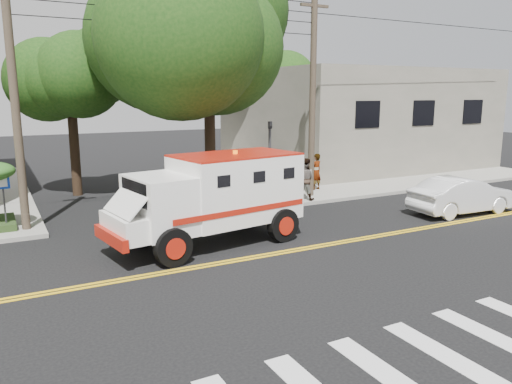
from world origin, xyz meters
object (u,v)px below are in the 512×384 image
pedestrian_a (316,172)px  pedestrian_b (305,179)px  armored_truck (214,194)px  parked_sedan (462,195)px

pedestrian_a → pedestrian_b: bearing=30.1°
armored_truck → pedestrian_b: (5.85, 3.69, -0.55)m
pedestrian_b → armored_truck: bearing=76.5°
pedestrian_b → parked_sedan: bearing=179.0°
parked_sedan → pedestrian_a: bearing=26.8°
armored_truck → pedestrian_a: armored_truck is taller
parked_sedan → pedestrian_a: 6.83m
armored_truck → parked_sedan: size_ratio=1.46×
pedestrian_a → pedestrian_b: (-1.79, -1.71, 0.04)m
armored_truck → pedestrian_a: bearing=26.5°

